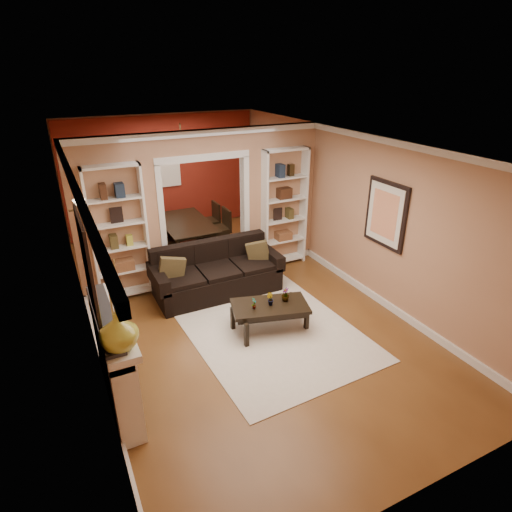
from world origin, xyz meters
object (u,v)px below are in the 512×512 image
sofa (217,270)px  bookshelf_left (119,234)px  coffee_table (270,317)px  fireplace (117,360)px  dining_table (188,235)px  bookshelf_right (284,208)px

sofa → bookshelf_left: bookshelf_left is taller
coffee_table → fireplace: size_ratio=0.66×
bookshelf_left → dining_table: size_ratio=1.29×
fireplace → coffee_table: bearing=13.1°
bookshelf_left → dining_table: bookshelf_left is taller
sofa → bookshelf_right: (1.64, 0.58, 0.72)m
sofa → fireplace: fireplace is taller
fireplace → dining_table: bearing=62.1°
bookshelf_right → dining_table: 2.30m
sofa → bookshelf_left: size_ratio=0.97×
coffee_table → bookshelf_left: (-1.75, 2.00, 0.94)m
sofa → bookshelf_left: 1.72m
coffee_table → bookshelf_right: bookshelf_right is taller
dining_table → bookshelf_left: bearing=133.6°
sofa → fireplace: 2.80m
bookshelf_right → fireplace: 4.47m
fireplace → sofa: bearing=44.3°
sofa → coffee_table: (0.29, -1.42, -0.22)m
bookshelf_left → fireplace: bookshelf_left is taller
sofa → bookshelf_left: bearing=158.3°
bookshelf_right → coffee_table: bearing=-124.1°
sofa → bookshelf_right: 1.88m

